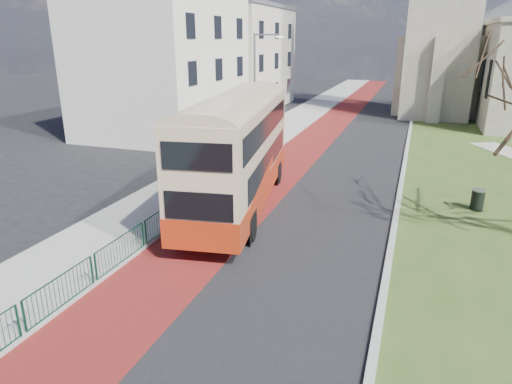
% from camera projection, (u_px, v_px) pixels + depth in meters
% --- Properties ---
extents(ground, '(160.00, 160.00, 0.00)m').
position_uv_depth(ground, '(204.00, 270.00, 16.05)').
color(ground, black).
rests_on(ground, ground).
extents(road_carriageway, '(9.00, 120.00, 0.01)m').
position_uv_depth(road_carriageway, '(341.00, 150.00, 33.46)').
color(road_carriageway, black).
rests_on(road_carriageway, ground).
extents(bus_lane, '(3.40, 120.00, 0.01)m').
position_uv_depth(bus_lane, '(305.00, 147.00, 34.31)').
color(bus_lane, '#591414').
rests_on(bus_lane, ground).
extents(pavement_west, '(4.00, 120.00, 0.12)m').
position_uv_depth(pavement_west, '(257.00, 143.00, 35.49)').
color(pavement_west, gray).
rests_on(pavement_west, ground).
extents(kerb_west, '(0.25, 120.00, 0.13)m').
position_uv_depth(kerb_west, '(282.00, 145.00, 34.86)').
color(kerb_west, '#999993').
rests_on(kerb_west, ground).
extents(kerb_east, '(0.25, 80.00, 0.13)m').
position_uv_depth(kerb_east, '(407.00, 148.00, 33.79)').
color(kerb_east, '#999993').
rests_on(kerb_east, ground).
extents(pedestrian_railing, '(0.07, 24.00, 1.12)m').
position_uv_depth(pedestrian_railing, '(183.00, 208.00, 20.38)').
color(pedestrian_railing, '#0D3B25').
rests_on(pedestrian_railing, ground).
extents(street_block_near, '(10.30, 14.30, 13.00)m').
position_uv_depth(street_block_near, '(163.00, 54.00, 38.05)').
color(street_block_near, silver).
rests_on(street_block_near, ground).
extents(street_block_far, '(10.30, 16.30, 11.50)m').
position_uv_depth(street_block_far, '(235.00, 57.00, 52.60)').
color(street_block_far, beige).
rests_on(street_block_far, ground).
extents(streetlamp, '(2.13, 0.18, 8.00)m').
position_uv_depth(streetlamp, '(257.00, 86.00, 32.05)').
color(streetlamp, gray).
rests_on(streetlamp, pavement_west).
extents(bus, '(4.81, 12.76, 5.21)m').
position_uv_depth(bus, '(238.00, 147.00, 21.21)').
color(bus, '#9F290E').
rests_on(bus, ground).
extents(litter_bin, '(0.84, 0.84, 1.01)m').
position_uv_depth(litter_bin, '(478.00, 199.00, 21.50)').
color(litter_bin, black).
rests_on(litter_bin, grass_green).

